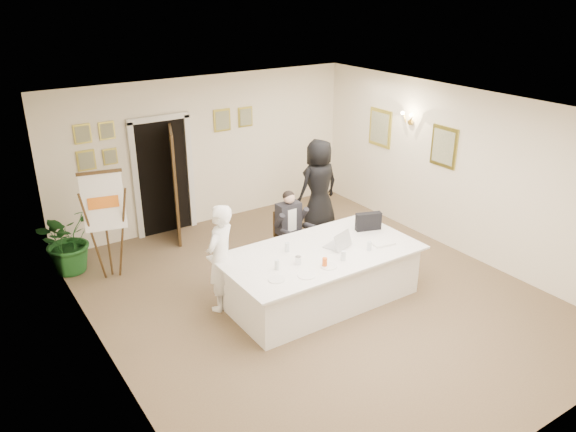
% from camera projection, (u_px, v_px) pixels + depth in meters
% --- Properties ---
extents(floor, '(7.00, 7.00, 0.00)m').
position_uv_depth(floor, '(314.00, 296.00, 8.39)').
color(floor, brown).
rests_on(floor, ground).
extents(ceiling, '(6.00, 7.00, 0.02)m').
position_uv_depth(ceiling, '(318.00, 110.00, 7.31)').
color(ceiling, white).
rests_on(ceiling, wall_back).
extents(wall_back, '(6.00, 0.10, 2.80)m').
position_uv_depth(wall_back, '(206.00, 151.00, 10.54)').
color(wall_back, white).
rests_on(wall_back, floor).
extents(wall_front, '(6.00, 0.10, 2.80)m').
position_uv_depth(wall_front, '(541.00, 329.00, 5.16)').
color(wall_front, white).
rests_on(wall_front, floor).
extents(wall_left, '(0.10, 7.00, 2.80)m').
position_uv_depth(wall_left, '(102.00, 265.00, 6.32)').
color(wall_left, white).
rests_on(wall_left, floor).
extents(wall_right, '(0.10, 7.00, 2.80)m').
position_uv_depth(wall_right, '(461.00, 172.00, 9.38)').
color(wall_right, white).
rests_on(wall_right, floor).
extents(doorway, '(1.14, 0.86, 2.20)m').
position_uv_depth(doorway, '(167.00, 180.00, 10.09)').
color(doorway, black).
rests_on(doorway, floor).
extents(pictures_back_wall, '(3.40, 0.06, 0.80)m').
position_uv_depth(pictures_back_wall, '(165.00, 134.00, 9.94)').
color(pictures_back_wall, gold).
rests_on(pictures_back_wall, wall_back).
extents(pictures_right_wall, '(0.06, 2.20, 0.80)m').
position_uv_depth(pictures_right_wall, '(410.00, 137.00, 10.15)').
color(pictures_right_wall, gold).
rests_on(pictures_right_wall, wall_right).
extents(wall_sconce, '(0.20, 0.30, 0.24)m').
position_uv_depth(wall_sconce, '(409.00, 118.00, 9.98)').
color(wall_sconce, gold).
rests_on(wall_sconce, wall_right).
extents(conference_table, '(2.87, 1.52, 0.78)m').
position_uv_depth(conference_table, '(320.00, 275.00, 8.19)').
color(conference_table, white).
rests_on(conference_table, floor).
extents(seated_man, '(0.60, 0.63, 1.26)m').
position_uv_depth(seated_man, '(290.00, 227.00, 9.19)').
color(seated_man, black).
rests_on(seated_man, floor).
extents(flip_chart, '(0.63, 0.45, 1.76)m').
position_uv_depth(flip_chart, '(107.00, 231.00, 8.60)').
color(flip_chart, '#332110').
rests_on(flip_chart, floor).
extents(standing_man, '(0.69, 0.63, 1.58)m').
position_uv_depth(standing_man, '(221.00, 258.00, 7.82)').
color(standing_man, white).
rests_on(standing_man, floor).
extents(standing_woman, '(0.87, 0.59, 1.73)m').
position_uv_depth(standing_woman, '(319.00, 185.00, 10.38)').
color(standing_woman, black).
rests_on(standing_woman, floor).
extents(potted_palm, '(1.30, 1.26, 1.10)m').
position_uv_depth(potted_palm, '(68.00, 239.00, 8.94)').
color(potted_palm, '#1B531F').
rests_on(potted_palm, floor).
extents(laptop, '(0.47, 0.48, 0.28)m').
position_uv_depth(laptop, '(337.00, 237.00, 8.15)').
color(laptop, '#B7BABC').
rests_on(laptop, conference_table).
extents(laptop_bag, '(0.41, 0.23, 0.28)m').
position_uv_depth(laptop_bag, '(368.00, 221.00, 8.69)').
color(laptop_bag, black).
rests_on(laptop_bag, conference_table).
extents(paper_stack, '(0.36, 0.28, 0.03)m').
position_uv_depth(paper_stack, '(382.00, 243.00, 8.27)').
color(paper_stack, white).
rests_on(paper_stack, conference_table).
extents(plate_left, '(0.24, 0.24, 0.01)m').
position_uv_depth(plate_left, '(276.00, 279.00, 7.27)').
color(plate_left, white).
rests_on(plate_left, conference_table).
extents(plate_mid, '(0.30, 0.30, 0.01)m').
position_uv_depth(plate_mid, '(306.00, 275.00, 7.37)').
color(plate_mid, white).
rests_on(plate_mid, conference_table).
extents(plate_near, '(0.27, 0.27, 0.01)m').
position_uv_depth(plate_near, '(329.00, 266.00, 7.61)').
color(plate_near, white).
rests_on(plate_near, conference_table).
extents(glass_a, '(0.07, 0.07, 0.14)m').
position_uv_depth(glass_a, '(277.00, 265.00, 7.51)').
color(glass_a, silver).
rests_on(glass_a, conference_table).
extents(glass_b, '(0.07, 0.07, 0.14)m').
position_uv_depth(glass_b, '(343.00, 256.00, 7.76)').
color(glass_b, silver).
rests_on(glass_b, conference_table).
extents(glass_c, '(0.07, 0.07, 0.14)m').
position_uv_depth(glass_c, '(369.00, 246.00, 8.04)').
color(glass_c, silver).
rests_on(glass_c, conference_table).
extents(glass_d, '(0.07, 0.07, 0.14)m').
position_uv_depth(glass_d, '(287.00, 247.00, 8.01)').
color(glass_d, silver).
rests_on(glass_d, conference_table).
extents(oj_glass, '(0.07, 0.07, 0.13)m').
position_uv_depth(oj_glass, '(325.00, 262.00, 7.59)').
color(oj_glass, '#DB5512').
rests_on(oj_glass, conference_table).
extents(steel_jug, '(0.10, 0.10, 0.11)m').
position_uv_depth(steel_jug, '(298.00, 260.00, 7.66)').
color(steel_jug, silver).
rests_on(steel_jug, conference_table).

